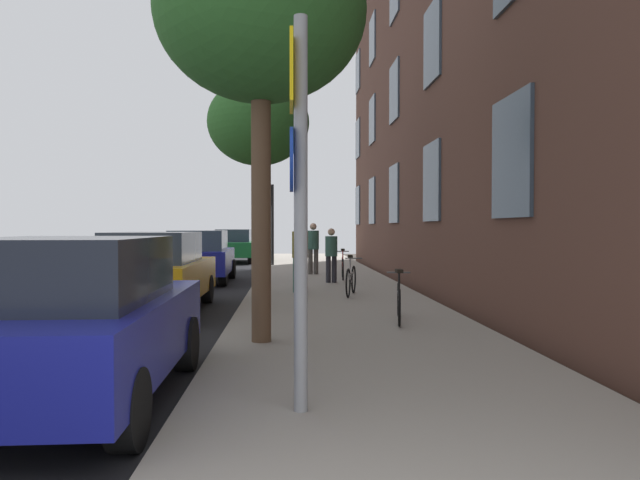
% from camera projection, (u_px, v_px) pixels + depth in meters
% --- Properties ---
extents(ground_plane, '(41.80, 41.80, 0.00)m').
position_uv_depth(ground_plane, '(205.00, 288.00, 16.66)').
color(ground_plane, '#332D28').
extents(road_asphalt, '(7.00, 38.00, 0.01)m').
position_uv_depth(road_asphalt, '(130.00, 288.00, 16.55)').
color(road_asphalt, black).
rests_on(road_asphalt, ground).
extents(sidewalk, '(4.20, 38.00, 0.12)m').
position_uv_depth(sidewalk, '(327.00, 285.00, 16.84)').
color(sidewalk, gray).
rests_on(sidewalk, ground).
extents(sign_post, '(0.16, 0.60, 3.43)m').
position_uv_depth(sign_post, '(298.00, 185.00, 5.05)').
color(sign_post, gray).
rests_on(sign_post, sidewalk).
extents(traffic_light, '(0.43, 0.24, 3.44)m').
position_uv_depth(traffic_light, '(270.00, 210.00, 24.86)').
color(traffic_light, black).
rests_on(traffic_light, sidewalk).
extents(tree_near, '(2.95, 2.95, 5.87)m').
position_uv_depth(tree_near, '(261.00, 14.00, 8.10)').
color(tree_near, brown).
rests_on(tree_near, sidewalk).
extents(tree_far, '(2.50, 2.50, 5.26)m').
position_uv_depth(tree_far, '(258.00, 124.00, 14.33)').
color(tree_far, '#4C3823').
rests_on(tree_far, sidewalk).
extents(bicycle_0, '(0.47, 1.68, 0.90)m').
position_uv_depth(bicycle_0, '(399.00, 301.00, 9.96)').
color(bicycle_0, black).
rests_on(bicycle_0, sidewalk).
extents(bicycle_1, '(0.54, 1.62, 0.96)m').
position_uv_depth(bicycle_1, '(351.00, 280.00, 13.73)').
color(bicycle_1, black).
rests_on(bicycle_1, sidewalk).
extents(bicycle_2, '(0.42, 1.76, 0.95)m').
position_uv_depth(bicycle_2, '(343.00, 267.00, 18.12)').
color(bicycle_2, black).
rests_on(bicycle_2, sidewalk).
extents(pedestrian_0, '(0.53, 0.53, 1.76)m').
position_uv_depth(pedestrian_0, '(300.00, 252.00, 14.35)').
color(pedestrian_0, '#33594C').
rests_on(pedestrian_0, sidewalk).
extents(pedestrian_1, '(0.40, 0.40, 1.58)m').
position_uv_depth(pedestrian_1, '(331.00, 252.00, 16.92)').
color(pedestrian_1, '#26262D').
rests_on(pedestrian_1, sidewalk).
extents(pedestrian_2, '(0.55, 0.55, 1.75)m').
position_uv_depth(pedestrian_2, '(313.00, 245.00, 19.98)').
color(pedestrian_2, '#4C4742').
rests_on(pedestrian_2, sidewalk).
extents(car_0, '(1.95, 3.96, 1.62)m').
position_uv_depth(car_0, '(71.00, 319.00, 5.60)').
color(car_0, navy).
rests_on(car_0, road_asphalt).
extents(car_1, '(1.89, 4.17, 1.62)m').
position_uv_depth(car_1, '(156.00, 271.00, 11.77)').
color(car_1, orange).
rests_on(car_1, road_asphalt).
extents(car_2, '(2.00, 4.01, 1.62)m').
position_uv_depth(car_2, '(200.00, 256.00, 18.12)').
color(car_2, navy).
rests_on(car_2, road_asphalt).
extents(car_3, '(1.96, 4.23, 1.62)m').
position_uv_depth(car_3, '(234.00, 245.00, 28.51)').
color(car_3, '#19662D').
rests_on(car_3, road_asphalt).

